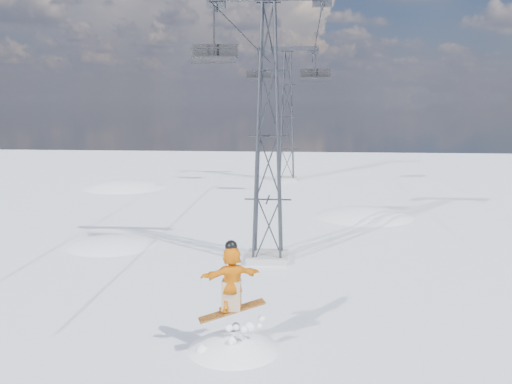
% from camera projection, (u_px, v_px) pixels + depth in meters
% --- Properties ---
extents(ground, '(120.00, 120.00, 0.00)m').
position_uv_depth(ground, '(224.00, 333.00, 17.46)').
color(ground, white).
rests_on(ground, ground).
extents(snow_terrain, '(39.00, 37.00, 22.00)m').
position_uv_depth(snow_terrain, '(201.00, 337.00, 40.31)').
color(snow_terrain, white).
rests_on(snow_terrain, ground).
extents(lift_tower_near, '(5.20, 1.80, 11.43)m').
position_uv_depth(lift_tower_near, '(268.00, 137.00, 24.37)').
color(lift_tower_near, '#999999').
rests_on(lift_tower_near, ground).
extents(lift_tower_far, '(5.20, 1.80, 11.43)m').
position_uv_depth(lift_tower_far, '(287.00, 118.00, 48.95)').
color(lift_tower_far, '#999999').
rests_on(lift_tower_far, ground).
extents(haul_cables, '(4.46, 51.00, 0.06)m').
position_uv_depth(haul_cables, '(281.00, 36.00, 34.80)').
color(haul_cables, black).
rests_on(haul_cables, ground).
extents(lift_chair_near, '(1.88, 0.54, 2.33)m').
position_uv_depth(lift_chair_near, '(215.00, 52.00, 23.52)').
color(lift_chair_near, black).
rests_on(lift_chair_near, ground).
extents(lift_chair_mid, '(2.12, 0.61, 2.63)m').
position_uv_depth(lift_chair_mid, '(315.00, 74.00, 39.26)').
color(lift_chair_mid, black).
rests_on(lift_chair_mid, ground).
extents(lift_chair_far, '(1.96, 0.56, 2.43)m').
position_uv_depth(lift_chair_far, '(258.00, 75.00, 45.23)').
color(lift_chair_far, black).
rests_on(lift_chair_far, ground).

